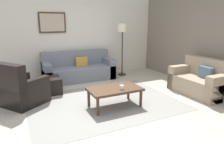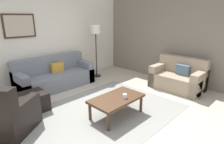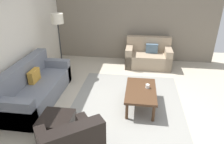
{
  "view_description": "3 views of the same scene",
  "coord_description": "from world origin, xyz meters",
  "views": [
    {
      "loc": [
        -1.69,
        -3.89,
        1.75
      ],
      "look_at": [
        0.16,
        -0.09,
        0.71
      ],
      "focal_mm": 32.31,
      "sensor_mm": 36.0,
      "label": 1
    },
    {
      "loc": [
        -2.34,
        -2.59,
        1.98
      ],
      "look_at": [
        0.21,
        -0.08,
        0.88
      ],
      "focal_mm": 29.23,
      "sensor_mm": 36.0,
      "label": 2
    },
    {
      "loc": [
        -3.7,
        -0.19,
        2.6
      ],
      "look_at": [
        0.11,
        0.33,
        0.79
      ],
      "focal_mm": 32.84,
      "sensor_mm": 36.0,
      "label": 3
    }
  ],
  "objects": [
    {
      "name": "coffee_table",
      "position": [
        0.12,
        -0.29,
        0.36
      ],
      "size": [
        1.1,
        0.64,
        0.41
      ],
      "color": "#472D1C",
      "rests_on": "ground_plane"
    },
    {
      "name": "area_rug",
      "position": [
        0.0,
        0.0,
        0.0
      ],
      "size": [
        3.22,
        2.42,
        0.01
      ],
      "primitive_type": "cube",
      "color": "gray",
      "rests_on": "ground_plane"
    },
    {
      "name": "ground_plane",
      "position": [
        0.0,
        0.0,
        0.0
      ],
      "size": [
        8.0,
        8.0,
        0.0
      ],
      "primitive_type": "plane",
      "color": "#B2A893"
    },
    {
      "name": "ottoman",
      "position": [
        -0.99,
        1.16,
        0.2
      ],
      "size": [
        0.56,
        0.56,
        0.4
      ],
      "primitive_type": "cube",
      "color": "black",
      "rests_on": "ground_plane"
    },
    {
      "name": "rear_partition",
      "position": [
        0.0,
        2.6,
        1.4
      ],
      "size": [
        6.0,
        0.12,
        2.8
      ],
      "primitive_type": "cube",
      "color": "silver",
      "rests_on": "ground_plane"
    },
    {
      "name": "cup",
      "position": [
        0.22,
        -0.43,
        0.45
      ],
      "size": [
        0.09,
        0.09,
        0.09
      ],
      "primitive_type": "cylinder",
      "color": "white",
      "rests_on": "coffee_table"
    },
    {
      "name": "stone_feature_panel",
      "position": [
        3.0,
        0.0,
        1.4
      ],
      "size": [
        0.12,
        5.2,
        2.8
      ],
      "primitive_type": "cube",
      "color": "slate",
      "rests_on": "ground_plane"
    },
    {
      "name": "couch_loveseat",
      "position": [
        2.47,
        -0.5,
        0.3
      ],
      "size": [
        0.83,
        1.38,
        0.88
      ],
      "color": "gray",
      "rests_on": "ground_plane"
    },
    {
      "name": "framed_artwork",
      "position": [
        -0.57,
        2.51,
        1.74
      ],
      "size": [
        0.79,
        0.04,
        0.6
      ],
      "color": "#382316"
    },
    {
      "name": "armchair_leather",
      "position": [
        -1.66,
        0.67,
        0.31
      ],
      "size": [
        1.12,
        1.12,
        0.95
      ],
      "color": "black",
      "rests_on": "ground_plane"
    },
    {
      "name": "lamp_standing",
      "position": [
        1.55,
        1.99,
        1.41
      ],
      "size": [
        0.32,
        0.32,
        1.71
      ],
      "color": "black",
      "rests_on": "ground_plane"
    },
    {
      "name": "couch_main",
      "position": [
        0.05,
        2.12,
        0.3
      ],
      "size": [
        2.14,
        0.86,
        0.88
      ],
      "color": "slate",
      "rests_on": "ground_plane"
    }
  ]
}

